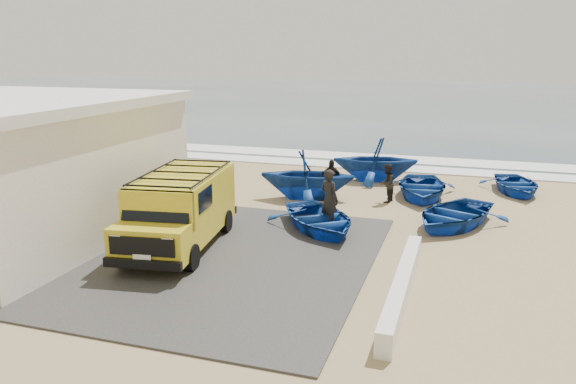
# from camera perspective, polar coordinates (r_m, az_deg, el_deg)

# --- Properties ---
(ground) EXTENTS (160.00, 160.00, 0.00)m
(ground) POSITION_cam_1_polar(r_m,az_deg,el_deg) (17.71, -3.64, -4.58)
(ground) COLOR tan
(slab) EXTENTS (12.00, 10.00, 0.05)m
(slab) POSITION_cam_1_polar(r_m,az_deg,el_deg) (16.85, -12.55, -5.80)
(slab) COLOR #3E3B39
(slab) RESTS_ON ground
(ocean) EXTENTS (180.00, 88.00, 0.01)m
(ocean) POSITION_cam_1_polar(r_m,az_deg,el_deg) (72.07, 13.12, 9.28)
(ocean) COLOR #385166
(ocean) RESTS_ON ground
(surf_line) EXTENTS (180.00, 1.60, 0.06)m
(surf_line) POSITION_cam_1_polar(r_m,az_deg,el_deg) (28.83, 5.13, 2.80)
(surf_line) COLOR white
(surf_line) RESTS_ON ground
(surf_wash) EXTENTS (180.00, 2.20, 0.04)m
(surf_wash) POSITION_cam_1_polar(r_m,az_deg,el_deg) (31.23, 6.17, 3.63)
(surf_wash) COLOR white
(surf_wash) RESTS_ON ground
(building) EXTENTS (8.40, 9.40, 4.30)m
(building) POSITION_cam_1_polar(r_m,az_deg,el_deg) (19.62, -26.91, 2.29)
(building) COLOR white
(building) RESTS_ON ground
(parapet) EXTENTS (0.35, 6.00, 0.55)m
(parapet) POSITION_cam_1_polar(r_m,az_deg,el_deg) (13.74, 11.53, -9.31)
(parapet) COLOR silver
(parapet) RESTS_ON ground
(van) EXTENTS (2.75, 5.46, 2.24)m
(van) POSITION_cam_1_polar(r_m,az_deg,el_deg) (16.79, -10.88, -1.56)
(van) COLOR gold
(van) RESTS_ON ground
(boat_near_left) EXTENTS (4.53, 4.75, 0.80)m
(boat_near_left) POSITION_cam_1_polar(r_m,az_deg,el_deg) (18.19, 3.17, -2.73)
(boat_near_left) COLOR #134097
(boat_near_left) RESTS_ON ground
(boat_near_right) EXTENTS (4.16, 4.74, 0.82)m
(boat_near_right) POSITION_cam_1_polar(r_m,az_deg,el_deg) (19.44, 16.43, -2.17)
(boat_near_right) COLOR #134097
(boat_near_right) RESTS_ON ground
(boat_mid_left) EXTENTS (4.17, 3.76, 1.93)m
(boat_mid_left) POSITION_cam_1_polar(r_m,az_deg,el_deg) (21.99, 1.98, 1.77)
(boat_mid_left) COLOR #134097
(boat_mid_left) RESTS_ON ground
(boat_mid_right) EXTENTS (3.26, 4.27, 0.82)m
(boat_mid_right) POSITION_cam_1_polar(r_m,az_deg,el_deg) (22.93, 13.38, 0.49)
(boat_mid_right) COLOR #134097
(boat_mid_right) RESTS_ON ground
(boat_far_left) EXTENTS (4.28, 3.89, 1.95)m
(boat_far_left) POSITION_cam_1_polar(r_m,az_deg,el_deg) (25.34, 8.88, 3.29)
(boat_far_left) COLOR #134097
(boat_far_left) RESTS_ON ground
(boat_far_right) EXTENTS (3.09, 3.84, 0.71)m
(boat_far_right) POSITION_cam_1_polar(r_m,az_deg,el_deg) (24.85, 22.13, 0.72)
(boat_far_right) COLOR #134097
(boat_far_right) RESTS_ON ground
(fisherman_front) EXTENTS (0.86, 0.79, 1.98)m
(fisherman_front) POSITION_cam_1_polar(r_m,az_deg,el_deg) (18.32, 4.22, -0.72)
(fisherman_front) COLOR black
(fisherman_front) RESTS_ON ground
(fisherman_middle) EXTENTS (0.68, 0.81, 1.50)m
(fisherman_middle) POSITION_cam_1_polar(r_m,az_deg,el_deg) (21.85, 10.01, 0.90)
(fisherman_middle) COLOR black
(fisherman_middle) RESTS_ON ground
(fisherman_back) EXTENTS (0.98, 0.61, 1.55)m
(fisherman_back) POSITION_cam_1_polar(r_m,az_deg,el_deg) (22.14, 4.38, 1.32)
(fisherman_back) COLOR black
(fisherman_back) RESTS_ON ground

